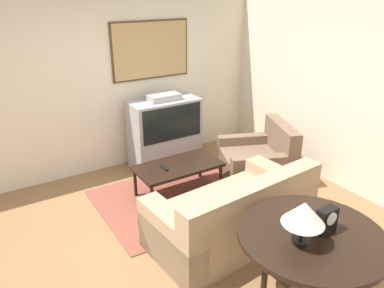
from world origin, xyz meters
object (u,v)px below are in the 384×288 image
object	(u,v)px
coffee_table	(178,168)
console_table	(311,240)
tv	(165,132)
armchair	(258,161)
couch	(233,216)
mantel_clock	(326,220)
table_lamp	(304,214)

from	to	relation	value
coffee_table	console_table	distance (m)	2.28
tv	coffee_table	world-z (taller)	tv
tv	armchair	distance (m)	1.50
couch	armchair	distance (m)	1.55
console_table	mantel_clock	world-z (taller)	mantel_clock
coffee_table	mantel_clock	distance (m)	2.35
coffee_table	table_lamp	size ratio (longest dim) A/B	3.04
mantel_clock	coffee_table	bearing A→B (deg)	91.96
couch	console_table	xyz separation A→B (m)	(-0.05, -1.09, 0.40)
mantel_clock	armchair	bearing A→B (deg)	61.02
console_table	armchair	bearing A→B (deg)	58.38
coffee_table	table_lamp	world-z (taller)	table_lamp
couch	tv	bearing A→B (deg)	-101.87
table_lamp	coffee_table	bearing A→B (deg)	84.77
coffee_table	console_table	xyz separation A→B (m)	(-0.03, -2.26, 0.30)
armchair	coffee_table	size ratio (longest dim) A/B	1.08
armchair	console_table	xyz separation A→B (m)	(-1.27, -2.06, 0.44)
couch	mantel_clock	xyz separation A→B (m)	(0.05, -1.13, 0.58)
table_lamp	mantel_clock	world-z (taller)	table_lamp
tv	console_table	size ratio (longest dim) A/B	0.94
tv	mantel_clock	xyz separation A→B (m)	(-0.22, -3.23, 0.33)
couch	table_lamp	bearing A→B (deg)	73.83
armchair	table_lamp	bearing A→B (deg)	-12.21
armchair	tv	bearing A→B (deg)	-117.74
armchair	table_lamp	xyz separation A→B (m)	(-1.45, -2.09, 0.78)
mantel_clock	console_table	bearing A→B (deg)	160.12
couch	coffee_table	distance (m)	1.18
tv	mantel_clock	world-z (taller)	tv
tv	console_table	xyz separation A→B (m)	(-0.33, -3.19, 0.16)
tv	console_table	world-z (taller)	tv
tv	mantel_clock	distance (m)	3.25
couch	table_lamp	distance (m)	1.37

